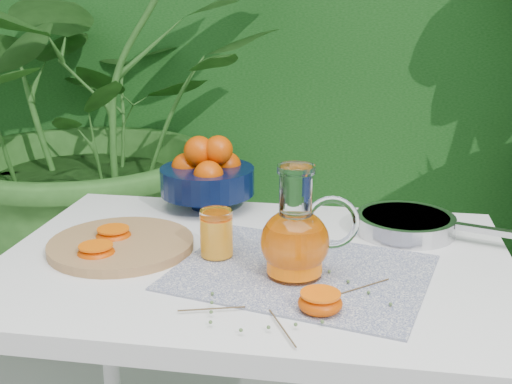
% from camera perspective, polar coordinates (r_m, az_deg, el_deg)
% --- Properties ---
extents(hedge_backdrop, '(8.00, 1.65, 2.50)m').
position_cam_1_polar(hedge_backdrop, '(3.16, 6.09, 16.09)').
color(hedge_backdrop, '#174C15').
rests_on(hedge_backdrop, ground).
extents(potted_plant_left, '(2.29, 2.29, 1.63)m').
position_cam_1_polar(potted_plant_left, '(2.52, -14.36, 6.75)').
color(potted_plant_left, '#2D6020').
rests_on(potted_plant_left, ground).
extents(white_table, '(1.00, 0.70, 0.75)m').
position_cam_1_polar(white_table, '(1.30, -0.15, -9.21)').
color(white_table, white).
rests_on(white_table, ground).
extents(placemat, '(0.52, 0.45, 0.00)m').
position_cam_1_polar(placemat, '(1.20, 4.05, -7.11)').
color(placemat, '#0E184E').
rests_on(placemat, white_table).
extents(cutting_board, '(0.33, 0.33, 0.02)m').
position_cam_1_polar(cutting_board, '(1.33, -11.89, -4.62)').
color(cutting_board, olive).
rests_on(cutting_board, white_table).
extents(fruit_bowl, '(0.28, 0.28, 0.18)m').
position_cam_1_polar(fruit_bowl, '(1.55, -4.35, 1.56)').
color(fruit_bowl, black).
rests_on(fruit_bowl, white_table).
extents(juice_pitcher, '(0.18, 0.14, 0.21)m').
position_cam_1_polar(juice_pitcher, '(1.16, 3.61, -4.14)').
color(juice_pitcher, white).
rests_on(juice_pitcher, white_table).
extents(juice_tumbler, '(0.08, 0.08, 0.09)m').
position_cam_1_polar(juice_tumbler, '(1.25, -3.53, -3.80)').
color(juice_tumbler, white).
rests_on(juice_tumbler, white_table).
extents(saute_pan, '(0.39, 0.27, 0.04)m').
position_cam_1_polar(saute_pan, '(1.43, 13.25, -2.72)').
color(saute_pan, '#B8B7BC').
rests_on(saute_pan, white_table).
extents(orange_halves, '(0.53, 0.31, 0.04)m').
position_cam_1_polar(orange_halves, '(1.22, -7.90, -6.10)').
color(orange_halves, '#CF4C02').
rests_on(orange_halves, white_table).
extents(thyme_sprigs, '(0.34, 0.27, 0.01)m').
position_cam_1_polar(thyme_sprigs, '(1.07, 2.94, -10.08)').
color(thyme_sprigs, '#4E3B23').
rests_on(thyme_sprigs, white_table).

